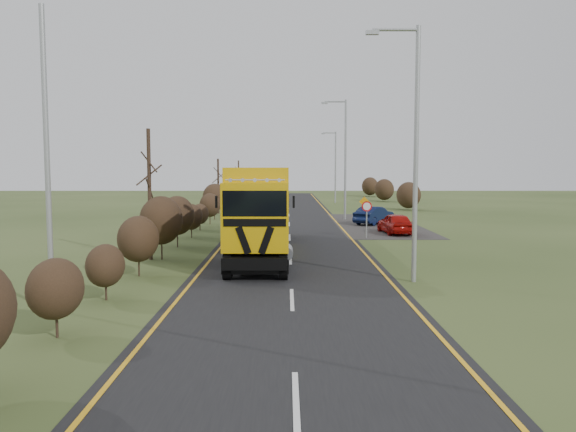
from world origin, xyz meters
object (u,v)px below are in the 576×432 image
Objects in this scene: car_red_hatchback at (395,223)px; streetlight_near at (413,143)px; lorry at (263,204)px; car_blue_sedan at (374,215)px; speed_sign at (367,212)px.

streetlight_near is at bearing 75.52° from car_red_hatchback.
lorry is 3.79× the size of car_blue_sedan.
car_blue_sedan is at bearing 61.11° from lorry.
car_blue_sedan is 0.43× the size of streetlight_near.
car_red_hatchback is 6.11m from car_blue_sedan.
car_red_hatchback is at bearing 44.76° from speed_sign.
lorry is 3.91× the size of car_red_hatchback.
car_red_hatchback is 15.99m from streetlight_near.
lorry is 16.02m from car_blue_sedan.
car_red_hatchback is at bearing 43.93° from lorry.
car_red_hatchback is at bearing 81.17° from streetlight_near.
lorry is at bearing -136.79° from speed_sign.
car_blue_sedan is 1.81× the size of speed_sign.
speed_sign is (-2.16, -2.14, 0.89)m from car_red_hatchback.
car_red_hatchback is 0.42× the size of streetlight_near.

